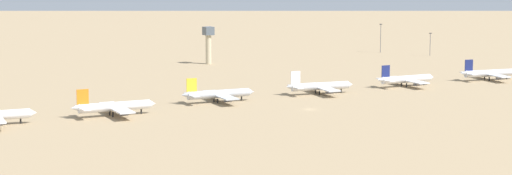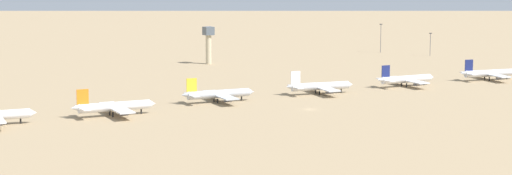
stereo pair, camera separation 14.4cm
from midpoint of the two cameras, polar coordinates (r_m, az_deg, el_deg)
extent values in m
plane|color=#9E8460|center=(361.86, 3.36, -1.37)|extent=(4000.00, 4000.00, 0.00)
cone|color=white|center=(341.48, -13.72, -1.55)|extent=(3.02, 3.63, 3.33)
cylinder|color=black|center=(341.24, -14.47, -2.05)|extent=(0.61, 0.61, 1.93)
cylinder|color=white|center=(350.06, -8.81, -1.18)|extent=(28.00, 5.70, 3.48)
cone|color=white|center=(354.62, -6.47, -1.01)|extent=(2.86, 3.50, 3.30)
cone|color=white|center=(346.01, -11.21, -1.26)|extent=(3.70, 3.22, 2.95)
cube|color=orange|center=(346.10, -10.76, -0.57)|extent=(4.54, 0.80, 5.65)
cube|color=white|center=(350.08, -10.88, -1.17)|extent=(3.25, 6.11, 0.31)
cube|color=white|center=(343.45, -10.59, -1.34)|extent=(3.25, 6.11, 0.31)
cube|color=white|center=(350.39, -8.68, -1.25)|extent=(8.13, 28.19, 0.49)
cylinder|color=slate|center=(356.99, -8.84, -1.28)|extent=(3.27, 2.16, 1.91)
cylinder|color=slate|center=(344.70, -8.22, -1.61)|extent=(3.27, 2.16, 1.91)
cylinder|color=black|center=(353.63, -7.16, -1.49)|extent=(0.61, 0.61, 1.91)
cylinder|color=black|center=(352.11, -9.10, -1.57)|extent=(0.61, 0.61, 1.91)
cylinder|color=black|center=(348.17, -8.91, -1.68)|extent=(0.61, 0.61, 1.91)
cylinder|color=silver|center=(378.12, -2.34, -0.40)|extent=(27.24, 6.35, 3.38)
cone|color=silver|center=(383.69, -0.29, -0.27)|extent=(2.87, 3.47, 3.21)
cone|color=silver|center=(372.98, -4.44, -0.46)|extent=(3.68, 3.23, 2.87)
cube|color=yellow|center=(373.36, -4.03, 0.16)|extent=(4.41, 0.91, 5.49)
cube|color=silver|center=(377.10, -4.20, -0.39)|extent=(3.32, 6.01, 0.30)
cube|color=silver|center=(370.82, -3.85, -0.53)|extent=(3.32, 6.01, 0.30)
cube|color=silver|center=(378.51, -2.22, -0.47)|extent=(8.70, 27.51, 0.47)
cylinder|color=slate|center=(384.82, -2.45, -0.51)|extent=(3.23, 2.18, 1.86)
cylinder|color=slate|center=(373.19, -1.74, -0.78)|extent=(3.23, 2.18, 1.86)
cylinder|color=black|center=(382.36, -0.90, -0.70)|extent=(0.59, 0.59, 1.86)
cylinder|color=black|center=(379.94, -2.62, -0.76)|extent=(0.59, 0.59, 1.86)
cylinder|color=black|center=(376.21, -2.40, -0.85)|extent=(0.59, 0.59, 1.86)
cylinder|color=silver|center=(401.28, 4.04, 0.08)|extent=(27.05, 7.88, 3.36)
cone|color=silver|center=(407.48, 5.91, 0.18)|extent=(3.03, 3.57, 3.19)
cone|color=silver|center=(395.45, 2.11, 0.05)|extent=(3.80, 3.38, 2.85)
cube|color=white|center=(396.00, 2.50, 0.63)|extent=(4.37, 1.16, 5.46)
cube|color=silver|center=(399.63, 2.30, 0.11)|extent=(3.62, 6.08, 0.30)
cube|color=silver|center=(393.50, 2.68, -0.02)|extent=(3.62, 6.08, 0.30)
cube|color=silver|center=(401.70, 4.15, 0.02)|extent=(10.20, 27.45, 0.47)
cylinder|color=slate|center=(407.89, 3.89, -0.02)|extent=(3.29, 2.33, 1.85)
cylinder|color=slate|center=(396.56, 4.63, -0.27)|extent=(3.29, 2.33, 1.85)
cylinder|color=black|center=(405.95, 5.35, -0.21)|extent=(0.59, 0.59, 1.85)
cylinder|color=black|center=(402.96, 3.75, -0.25)|extent=(0.59, 0.59, 1.85)
cylinder|color=black|center=(399.33, 3.99, -0.33)|extent=(0.59, 0.59, 1.85)
cylinder|color=white|center=(429.38, 9.37, 0.52)|extent=(26.65, 5.05, 3.31)
cone|color=white|center=(437.90, 10.90, 0.63)|extent=(2.68, 3.30, 3.15)
cone|color=white|center=(421.12, 7.78, 0.47)|extent=(3.49, 3.03, 2.81)
cube|color=navy|center=(422.19, 8.11, 1.02)|extent=(4.32, 0.70, 5.38)
cube|color=white|center=(425.42, 7.85, 0.53)|extent=(3.01, 5.79, 0.30)
cube|color=white|center=(420.02, 8.35, 0.42)|extent=(3.01, 5.79, 0.30)
cube|color=white|center=(429.93, 9.46, 0.46)|extent=(7.36, 26.80, 0.46)
cylinder|color=slate|center=(435.55, 9.07, 0.42)|extent=(3.09, 2.01, 1.82)
cylinder|color=slate|center=(425.61, 10.04, 0.21)|extent=(3.09, 2.01, 1.82)
cylinder|color=black|center=(435.64, 10.44, 0.27)|extent=(0.58, 0.58, 1.82)
cylinder|color=black|center=(430.61, 9.08, 0.21)|extent=(0.58, 0.58, 1.82)
cylinder|color=black|center=(427.41, 9.38, 0.14)|extent=(0.58, 0.58, 1.82)
cylinder|color=silver|center=(459.40, 14.36, 0.88)|extent=(26.72, 8.27, 3.32)
cone|color=silver|center=(451.52, 12.84, 0.87)|extent=(3.79, 3.40, 2.82)
cube|color=navy|center=(452.56, 13.16, 1.37)|extent=(4.32, 1.22, 5.40)
cube|color=silver|center=(455.83, 12.92, 0.91)|extent=(3.67, 6.05, 0.30)
cube|color=silver|center=(450.27, 13.37, 0.81)|extent=(3.67, 6.05, 0.30)
cube|color=silver|center=(459.92, 14.45, 0.82)|extent=(10.55, 27.16, 0.46)
cylinder|color=slate|center=(465.66, 14.10, 0.78)|extent=(3.28, 2.36, 1.83)
cylinder|color=slate|center=(455.41, 14.96, 0.58)|extent=(3.28, 2.36, 1.83)
cylinder|color=black|center=(465.36, 15.39, 0.61)|extent=(0.58, 0.58, 1.83)
cylinder|color=black|center=(460.68, 14.09, 0.58)|extent=(0.58, 0.58, 1.83)
cylinder|color=black|center=(457.39, 14.36, 0.52)|extent=(0.58, 0.58, 1.83)
cylinder|color=#C6B793|center=(511.95, -2.97, 2.38)|extent=(3.20, 3.20, 16.29)
cube|color=#4C5660|center=(510.99, -2.98, 3.55)|extent=(5.20, 5.20, 4.60)
cylinder|color=#59595E|center=(576.94, 7.80, 3.04)|extent=(0.36, 0.36, 17.48)
cube|color=#333333|center=(576.20, 7.82, 3.93)|extent=(1.80, 0.50, 0.50)
cylinder|color=#59595E|center=(563.02, 10.83, 2.64)|extent=(0.36, 0.36, 13.46)
cube|color=#333333|center=(562.39, 10.85, 3.34)|extent=(1.80, 0.50, 0.50)
camera|label=1|loc=(0.07, -89.99, 0.00)|focal=64.10mm
camera|label=2|loc=(0.07, 90.01, 0.00)|focal=64.10mm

